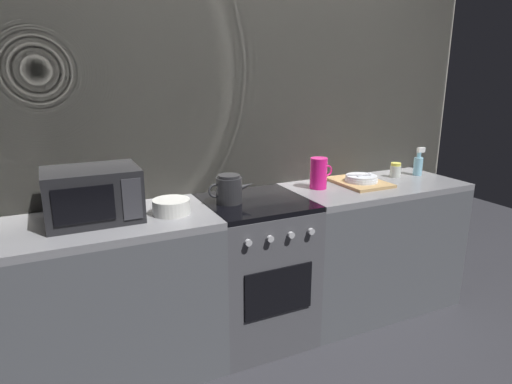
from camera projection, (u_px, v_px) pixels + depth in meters
The scene contains 12 objects.
ground_plane at pixel (255, 334), 2.85m from camera, with size 8.00×8.00×0.00m, color #2D2D33.
back_wall at pixel (234, 142), 2.81m from camera, with size 3.60×0.05×2.40m.
counter_left at pixel (103, 302), 2.36m from camera, with size 1.20×0.60×0.90m.
stove_unit at pixel (256, 270), 2.73m from camera, with size 0.60×0.63×0.90m.
counter_right at pixel (371, 246), 3.11m from camera, with size 1.20×0.60×0.90m.
microwave at pixel (93, 195), 2.23m from camera, with size 0.46×0.35×0.27m.
kettle at pixel (229, 189), 2.54m from camera, with size 0.28×0.15×0.17m.
mixing_bowl at pixel (171, 207), 2.35m from camera, with size 0.20×0.20×0.08m, color silver.
pitcher at pixel (319, 173), 2.85m from camera, with size 0.16×0.11×0.20m.
dish_pile at pixel (360, 181), 2.98m from camera, with size 0.30×0.40×0.07m.
spice_jar at pixel (395, 170), 3.16m from camera, with size 0.08×0.08×0.10m.
spray_bottle at pixel (418, 164), 3.22m from camera, with size 0.08×0.06×0.20m.
Camera 1 is at (-1.08, -2.26, 1.64)m, focal length 31.01 mm.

